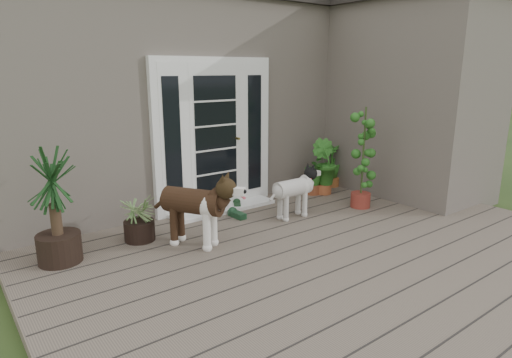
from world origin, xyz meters
TOP-DOWN VIEW (x-y plane):
  - deck at (0.00, 0.40)m, footprint 6.20×4.60m
  - house_main at (0.00, 4.65)m, footprint 7.40×4.00m
  - roof_main at (0.00, 4.65)m, footprint 7.60×4.20m
  - house_wing at (2.90, 1.50)m, footprint 1.60×2.40m
  - door_unit at (-0.20, 2.60)m, footprint 1.90×0.14m
  - door_step at (-0.20, 2.40)m, footprint 1.60×0.40m
  - brindle_dog at (-1.17, 1.51)m, footprint 0.83×1.00m
  - white_dog at (0.38, 1.55)m, footprint 0.74×0.32m
  - spider_plant at (-1.62, 2.05)m, footprint 0.65×0.65m
  - yucca at (-2.53, 1.98)m, footprint 1.01×1.01m
  - herb_a at (1.42, 2.22)m, footprint 0.53×0.53m
  - herb_b at (1.58, 2.14)m, footprint 0.56×0.56m
  - herb_c at (2.03, 2.40)m, footprint 0.48×0.48m
  - sapling at (1.50, 1.30)m, footprint 0.55×0.55m
  - clog_left at (-0.23, 2.01)m, footprint 0.17×0.34m
  - clog_right at (0.03, 2.39)m, footprint 0.27×0.32m

SIDE VIEW (x-z plane):
  - deck at x=0.00m, z-range 0.00..0.12m
  - door_step at x=-0.20m, z-range 0.12..0.17m
  - clog_right at x=0.03m, z-range 0.12..0.21m
  - clog_left at x=-0.23m, z-range 0.12..0.22m
  - herb_a at x=1.42m, z-range 0.12..0.62m
  - herb_c at x=2.03m, z-range 0.12..0.70m
  - white_dog at x=0.38m, z-range 0.12..0.74m
  - spider_plant at x=-1.62m, z-range 0.12..0.76m
  - herb_b at x=1.58m, z-range 0.12..0.79m
  - brindle_dog at x=-1.17m, z-range 0.12..0.90m
  - yucca at x=-2.53m, z-range 0.12..1.35m
  - sapling at x=1.50m, z-range 0.12..1.65m
  - door_unit at x=-0.20m, z-range 0.12..2.27m
  - house_main at x=0.00m, z-range 0.00..3.10m
  - house_wing at x=2.90m, z-range 0.00..3.10m
  - roof_main at x=0.00m, z-range 3.10..3.30m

